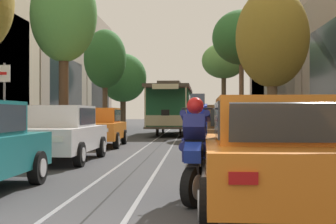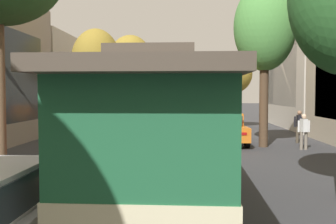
{
  "view_description": "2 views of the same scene",
  "coord_description": "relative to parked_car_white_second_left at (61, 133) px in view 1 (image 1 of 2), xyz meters",
  "views": [
    {
      "loc": [
        1.38,
        -4.66,
        1.37
      ],
      "look_at": [
        0.06,
        20.05,
        1.43
      ],
      "focal_mm": 49.32,
      "sensor_mm": 36.0,
      "label": 1
    },
    {
      "loc": [
        -0.47,
        33.32,
        2.58
      ],
      "look_at": [
        0.56,
        9.66,
        1.37
      ],
      "focal_mm": 40.9,
      "sensor_mm": 36.0,
      "label": 2
    }
  ],
  "objects": [
    {
      "name": "fire_hydrant",
      "position": [
        6.41,
        1.56,
        -0.38
      ],
      "size": [
        0.4,
        0.22,
        0.84
      ],
      "color": "red",
      "rests_on": "ground"
    },
    {
      "name": "trolley_track_rails",
      "position": [
        2.36,
        13.97,
        -0.79
      ],
      "size": [
        1.14,
        56.46,
        0.01
      ],
      "color": "gray",
      "rests_on": "ground"
    },
    {
      "name": "street_tree_kerb_right_fourth",
      "position": [
        6.36,
        26.02,
        4.93
      ],
      "size": [
        3.7,
        3.63,
        7.29
      ],
      "color": "brown",
      "rests_on": "ground"
    },
    {
      "name": "ground_plane",
      "position": [
        2.36,
        11.12,
        -0.8
      ],
      "size": [
        160.0,
        160.0,
        0.0
      ],
      "primitive_type": "plane",
      "color": "#38383A"
    },
    {
      "name": "street_sign_post",
      "position": [
        -1.58,
        -0.17,
        0.93
      ],
      "size": [
        0.36,
        0.08,
        2.79
      ],
      "color": "slate",
      "rests_on": "ground"
    },
    {
      "name": "cable_car_trolley",
      "position": [
        2.36,
        16.82,
        0.86
      ],
      "size": [
        2.74,
        9.16,
        3.28
      ],
      "color": "#1E5B38",
      "rests_on": "ground"
    },
    {
      "name": "pedestrian_on_right_pavement",
      "position": [
        -3.96,
        5.4,
        0.14
      ],
      "size": [
        0.55,
        0.36,
        1.66
      ],
      "color": "#4C4233",
      "rests_on": "ground"
    },
    {
      "name": "parked_car_brown_mid_right",
      "position": [
        4.79,
        6.77,
        0.0
      ],
      "size": [
        2.08,
        4.4,
        1.58
      ],
      "color": "brown",
      "rests_on": "ground"
    },
    {
      "name": "parked_car_white_second_left",
      "position": [
        0.0,
        0.0,
        0.0
      ],
      "size": [
        2.02,
        4.37,
        1.58
      ],
      "color": "silver",
      "rests_on": "ground"
    },
    {
      "name": "street_tree_kerb_right_mid",
      "position": [
        6.71,
        15.28,
        5.15
      ],
      "size": [
        3.55,
        3.79,
        7.64
      ],
      "color": "brown",
      "rests_on": "ground"
    },
    {
      "name": "street_tree_kerb_left_second",
      "position": [
        -1.86,
        6.81,
        4.77
      ],
      "size": [
        2.89,
        2.53,
        7.72
      ],
      "color": "#4C3826",
      "rests_on": "ground"
    },
    {
      "name": "street_tree_kerb_left_mid",
      "position": [
        -1.83,
        16.12,
        3.99
      ],
      "size": [
        2.69,
        2.72,
        6.69
      ],
      "color": "brown",
      "rests_on": "ground"
    },
    {
      "name": "street_tree_kerb_right_second",
      "position": [
        6.69,
        4.39,
        3.35
      ],
      "size": [
        2.7,
        2.83,
        6.04
      ],
      "color": "brown",
      "rests_on": "ground"
    },
    {
      "name": "motorcycle_with_rider",
      "position": [
        3.78,
        -5.74,
        0.09
      ],
      "size": [
        0.54,
        1.88,
        1.69
      ],
      "color": "black",
      "rests_on": "ground"
    },
    {
      "name": "parked_car_orange_mid_left",
      "position": [
        -0.11,
        5.9,
        0.0
      ],
      "size": [
        2.11,
        4.41,
        1.58
      ],
      "color": "orange",
      "rests_on": "ground"
    },
    {
      "name": "parked_car_black_sixth_right",
      "position": [
        4.75,
        26.39,
        0.0
      ],
      "size": [
        2.04,
        4.38,
        1.58
      ],
      "color": "black",
      "rests_on": "ground"
    },
    {
      "name": "building_facade_right",
      "position": [
        12.45,
        17.48,
        3.65
      ],
      "size": [
        5.63,
        48.16,
        10.5
      ],
      "color": "beige",
      "rests_on": "ground"
    },
    {
      "name": "street_tree_kerb_left_fourth",
      "position": [
        -2.15,
        25.84,
        3.54
      ],
      "size": [
        3.97,
        3.51,
        6.42
      ],
      "color": "#4C3826",
      "rests_on": "ground"
    },
    {
      "name": "parked_car_white_fifth_right",
      "position": [
        4.69,
        20.26,
        0.0
      ],
      "size": [
        2.05,
        4.38,
        1.58
      ],
      "color": "silver",
      "rests_on": "ground"
    },
    {
      "name": "parked_car_orange_near_right",
      "position": [
        4.82,
        -6.42,
        0.0
      ],
      "size": [
        2.07,
        4.39,
        1.58
      ],
      "color": "orange",
      "rests_on": "ground"
    },
    {
      "name": "parked_car_red_fourth_right",
      "position": [
        4.67,
        13.5,
        0.0
      ],
      "size": [
        2.04,
        4.38,
        1.58
      ],
      "color": "red",
      "rests_on": "ground"
    },
    {
      "name": "parked_car_brown_second_right",
      "position": [
        4.89,
        0.02,
        0.0
      ],
      "size": [
        2.12,
        4.41,
        1.58
      ],
      "color": "brown",
      "rests_on": "ground"
    },
    {
      "name": "pedestrian_on_left_pavement",
      "position": [
        -3.48,
        7.67,
        0.12
      ],
      "size": [
        0.55,
        0.39,
        1.62
      ],
      "color": "slate",
      "rests_on": "ground"
    }
  ]
}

